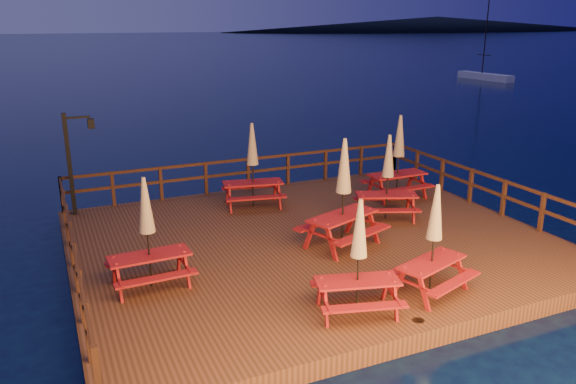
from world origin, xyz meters
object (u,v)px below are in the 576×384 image
(picnic_table_0, at_px, (343,191))
(picnic_table_2, at_px, (434,238))
(picnic_table_1, at_px, (147,231))
(lamp_post, at_px, (74,154))
(sailboat, at_px, (485,77))

(picnic_table_0, relative_size, picnic_table_2, 1.17)
(picnic_table_0, relative_size, picnic_table_1, 1.14)
(lamp_post, distance_m, picnic_table_2, 10.43)
(picnic_table_1, bearing_deg, picnic_table_2, -28.83)
(picnic_table_1, relative_size, picnic_table_2, 1.03)
(sailboat, relative_size, picnic_table_1, 3.98)
(sailboat, distance_m, picnic_table_0, 48.20)
(picnic_table_0, distance_m, picnic_table_1, 4.87)
(picnic_table_0, bearing_deg, picnic_table_1, 163.53)
(picnic_table_1, distance_m, picnic_table_2, 5.94)
(sailboat, bearing_deg, lamp_post, -149.81)
(sailboat, relative_size, picnic_table_2, 4.09)
(picnic_table_0, distance_m, picnic_table_2, 3.02)
(picnic_table_1, bearing_deg, picnic_table_0, 1.54)
(picnic_table_2, bearing_deg, picnic_table_0, 79.90)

